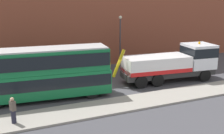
# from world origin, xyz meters

# --- Properties ---
(ground_plane) EXTENTS (120.00, 120.00, 0.00)m
(ground_plane) POSITION_xyz_m (0.00, 0.00, 0.00)
(ground_plane) COLOR #424247
(near_kerb) EXTENTS (60.00, 2.80, 0.15)m
(near_kerb) POSITION_xyz_m (0.00, -4.20, 0.07)
(near_kerb) COLOR gray
(near_kerb) RESTS_ON ground_plane
(recovery_tow_truck) EXTENTS (10.23, 3.47, 3.67)m
(recovery_tow_truck) POSITION_xyz_m (5.97, -0.58, 1.76)
(recovery_tow_truck) COLOR #2D2D2D
(recovery_tow_truck) RESTS_ON ground_plane
(double_decker_bus) EXTENTS (11.19, 3.57, 4.06)m
(double_decker_bus) POSITION_xyz_m (-6.48, -0.53, 2.23)
(double_decker_bus) COLOR #146B38
(double_decker_bus) RESTS_ON ground_plane
(pedestrian_onlooker) EXTENTS (0.40, 0.47, 1.71)m
(pedestrian_onlooker) POSITION_xyz_m (-8.75, -4.43, 0.99)
(pedestrian_onlooker) COLOR #232333
(pedestrian_onlooker) RESTS_ON near_kerb
(street_lamp) EXTENTS (0.36, 0.36, 5.83)m
(street_lamp) POSITION_xyz_m (3.51, 6.13, 3.47)
(street_lamp) COLOR #38383D
(street_lamp) RESTS_ON ground_plane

